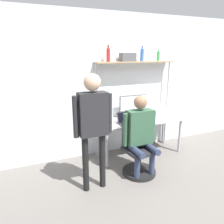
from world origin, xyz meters
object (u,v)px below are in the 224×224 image
object	(u,v)px
laptop	(126,120)
bottle_red	(108,55)
monitor	(133,105)
person_standing	(93,118)
cell_phone	(139,122)
office_chair	(138,158)
bottle_green	(158,56)
storage_box	(128,57)
person_seated	(141,130)
bottle_blue	(142,55)

from	to	relation	value
laptop	bottle_red	bearing A→B (deg)	122.38
monitor	person_standing	bearing A→B (deg)	-140.42
cell_phone	office_chair	world-z (taller)	office_chair
cell_phone	bottle_green	xyz separation A→B (m)	(0.61, 0.36, 1.18)
bottle_green	storage_box	xyz separation A→B (m)	(-0.68, 0.00, -0.01)
person_standing	person_seated	bearing A→B (deg)	5.93
laptop	office_chair	xyz separation A→B (m)	(-0.03, -0.50, -0.51)
cell_phone	office_chair	bearing A→B (deg)	-119.99
bottle_red	bottle_green	size ratio (longest dim) A/B	1.33
monitor	cell_phone	distance (m)	0.42
person_seated	bottle_red	bearing A→B (deg)	102.03
storage_box	bottle_blue	bearing A→B (deg)	0.00
person_standing	monitor	bearing A→B (deg)	39.58
monitor	person_seated	bearing A→B (deg)	-110.83
office_chair	person_standing	bearing A→B (deg)	-170.87
laptop	bottle_green	xyz separation A→B (m)	(0.85, 0.34, 1.13)
office_chair	person_standing	distance (m)	1.17
cell_phone	bottle_blue	xyz separation A→B (m)	(0.23, 0.36, 1.21)
cell_phone	person_seated	distance (m)	0.59
monitor	storage_box	xyz separation A→B (m)	(-0.13, 0.02, 0.92)
person_standing	storage_box	distance (m)	1.61
person_standing	bottle_blue	xyz separation A→B (m)	(1.33, 0.97, 0.83)
laptop	bottle_blue	distance (m)	1.29
bottle_red	office_chair	bearing A→B (deg)	-77.64
person_standing	office_chair	bearing A→B (deg)	9.13
cell_phone	bottle_red	distance (m)	1.34
laptop	bottle_blue	xyz separation A→B (m)	(0.48, 0.34, 1.15)
bottle_blue	bottle_red	distance (m)	0.69
monitor	laptop	xyz separation A→B (m)	(-0.30, -0.31, -0.19)
person_seated	bottle_red	xyz separation A→B (m)	(-0.19, 0.89, 1.15)
laptop	bottle_blue	size ratio (longest dim) A/B	1.21
office_chair	bottle_blue	size ratio (longest dim) A/B	3.22
person_standing	bottle_green	distance (m)	2.12
laptop	bottle_green	distance (m)	1.45
laptop	cell_phone	distance (m)	0.26
bottle_green	person_seated	bearing A→B (deg)	-134.76
cell_phone	bottle_red	size ratio (longest dim) A/B	0.52
monitor	laptop	size ratio (longest dim) A/B	1.74
person_seated	storage_box	world-z (taller)	storage_box
office_chair	person_seated	distance (m)	0.51
office_chair	person_seated	bearing A→B (deg)	-84.23
bottle_blue	office_chair	bearing A→B (deg)	-121.30
bottle_green	bottle_blue	bearing A→B (deg)	180.00
laptop	office_chair	world-z (taller)	laptop
monitor	bottle_red	distance (m)	1.09
cell_phone	person_standing	bearing A→B (deg)	-150.77
bottle_blue	storage_box	xyz separation A→B (m)	(-0.31, 0.00, -0.04)
monitor	laptop	distance (m)	0.48
bottle_blue	bottle_red	world-z (taller)	bottle_red
bottle_blue	storage_box	world-z (taller)	bottle_blue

